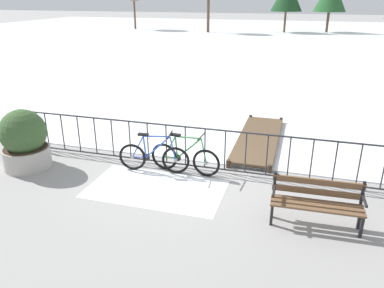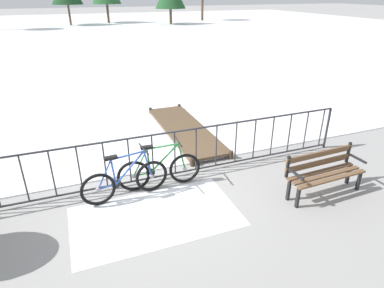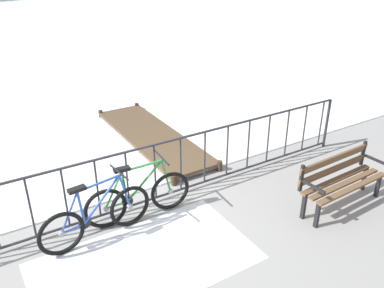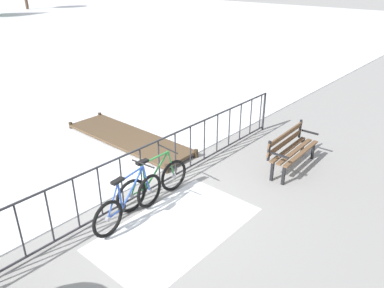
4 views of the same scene
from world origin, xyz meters
The scene contains 8 objects.
ground_plane centered at (0.00, 0.00, 0.00)m, with size 160.00×160.00×0.00m, color gray.
frozen_pond centered at (0.00, 28.40, 0.01)m, with size 80.00×56.00×0.03m, color white.
snow_patch centered at (-0.29, -1.20, 0.00)m, with size 2.93×1.64×0.01m, color white.
railing_fence centered at (0.00, 0.00, 0.56)m, with size 9.06×0.06×1.07m.
bicycle_near_railing centered at (-0.65, -0.41, 0.37)m, with size 1.71×0.52×0.97m.
bicycle_second centered at (0.06, -0.26, 0.37)m, with size 1.71×0.52×0.97m.
park_bench centered at (2.97, -1.62, 0.51)m, with size 1.62×0.53×0.89m.
wooden_dock centered at (1.49, 2.18, 0.12)m, with size 1.10×3.87×0.20m.
Camera 2 is at (-1.41, -5.85, 3.66)m, focal length 30.67 mm.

